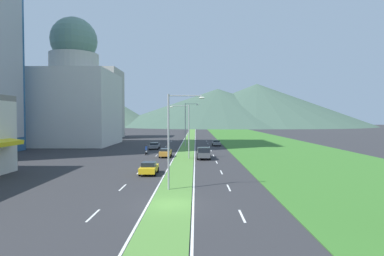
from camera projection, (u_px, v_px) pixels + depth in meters
The scene contains 37 objects.
ground_plane at pixel (170, 205), 24.11m from camera, with size 600.00×600.00×0.00m, color #2D2D30.
grass_median at pixel (189, 143), 84.08m from camera, with size 3.20×240.00×0.06m, color #518438.
grass_verge_right at pixel (266, 143), 83.82m from camera, with size 24.00×240.00×0.06m, color #387028.
lane_dash_left_2 at pixel (93, 215), 21.53m from camera, with size 0.16×2.80×0.01m, color silver.
lane_dash_left_3 at pixel (123, 187), 30.20m from camera, with size 0.16×2.80×0.01m, color silver.
lane_dash_left_4 at pixel (139, 172), 38.87m from camera, with size 0.16×2.80×0.01m, color silver.
lane_dash_left_5 at pixel (149, 162), 47.54m from camera, with size 0.16×2.80×0.01m, color silver.
lane_dash_left_6 at pixel (157, 155), 56.21m from camera, with size 0.16×2.80×0.01m, color silver.
lane_dash_left_7 at pixel (162, 150), 64.89m from camera, with size 0.16×2.80×0.01m, color silver.
lane_dash_left_8 at pixel (166, 147), 73.56m from camera, with size 0.16×2.80×0.01m, color silver.
lane_dash_left_9 at pixel (169, 144), 82.23m from camera, with size 0.16×2.80×0.01m, color silver.
lane_dash_left_10 at pixel (172, 141), 90.90m from camera, with size 0.16×2.80×0.01m, color silver.
lane_dash_right_2 at pixel (242, 216), 21.40m from camera, with size 0.16×2.80×0.01m, color silver.
lane_dash_right_3 at pixel (229, 188), 30.07m from camera, with size 0.16×2.80×0.01m, color silver.
lane_dash_right_4 at pixel (221, 172), 38.75m from camera, with size 0.16×2.80×0.01m, color silver.
lane_dash_right_5 at pixel (217, 162), 47.42m from camera, with size 0.16×2.80×0.01m, color silver.
lane_dash_right_6 at pixel (213, 155), 56.09m from camera, with size 0.16×2.80×0.01m, color silver.
lane_dash_right_7 at pixel (211, 150), 64.76m from camera, with size 0.16×2.80×0.01m, color silver.
lane_dash_right_8 at pixel (209, 147), 73.43m from camera, with size 0.16×2.80×0.01m, color silver.
lane_dash_right_9 at pixel (208, 144), 82.10m from camera, with size 0.16×2.80×0.01m, color silver.
lane_dash_right_10 at pixel (207, 141), 90.78m from camera, with size 0.16×2.80×0.01m, color silver.
edge_line_median_left at pixel (182, 143), 84.10m from camera, with size 0.16×240.00×0.01m, color silver.
edge_line_median_right at pixel (195, 143), 84.05m from camera, with size 0.16×240.00×0.01m, color silver.
domed_building at pixel (75, 94), 78.39m from camera, with size 19.19×19.19×31.63m.
midrise_colored at pixel (99, 104), 106.01m from camera, with size 14.25×14.25×23.06m, color #B7B2A8.
hill_far_left at pixel (78, 102), 259.00m from camera, with size 131.71×131.71×39.35m, color #516B56.
hill_far_center at pixel (218, 107), 279.42m from camera, with size 191.06×191.06×32.74m, color #3D5647.
hill_far_right at pixel (257, 105), 283.48m from camera, with size 192.30×192.30×37.62m, color #3D5647.
street_lamp_near at pixel (173, 134), 29.01m from camera, with size 3.47×0.44×8.90m.
street_lamp_mid at pixel (187, 128), 51.42m from camera, with size 3.26×0.28×8.84m.
street_lamp_far at pixel (187, 122), 73.88m from camera, with size 3.22×0.51×10.20m.
car_0 at pixel (155, 146), 67.87m from camera, with size 2.04×4.63×1.40m.
car_1 at pixel (149, 168), 37.39m from camera, with size 2.01×4.08×1.48m.
car_2 at pixel (165, 153), 53.86m from camera, with size 1.99×4.07×1.46m.
car_4 at pixel (216, 143), 76.00m from camera, with size 1.94×4.06×1.37m.
pickup_truck_0 at pixel (204, 153), 51.47m from camera, with size 2.18×5.40×2.00m.
motorcycle_rider at pixel (146, 151), 57.45m from camera, with size 0.36×2.00×1.80m.
Camera 1 is at (1.95, -23.89, 6.68)m, focal length 29.41 mm.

